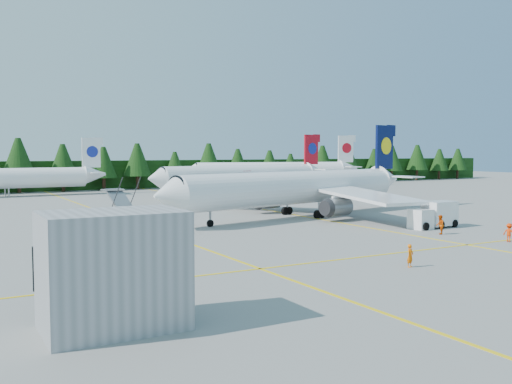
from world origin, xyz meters
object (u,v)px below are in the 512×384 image
airliner_navy (291,189)px  airstairs (134,224)px  airliner_red (239,176)px  service_truck (433,215)px

airliner_navy → airstairs: (-20.11, -3.44, -2.56)m
airliner_navy → airstairs: size_ratio=5.71×
airstairs → airliner_navy: bearing=-3.6°
airliner_red → service_truck: 50.36m
airliner_navy → airliner_red: bearing=58.7°
airliner_navy → service_truck: airliner_navy is taller
airliner_navy → airliner_red: airliner_navy is taller
airliner_navy → airliner_red: (11.65, 35.44, -0.06)m
airliner_red → airliner_navy: bearing=-118.1°
airstairs → airliner_red: bearing=37.5°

